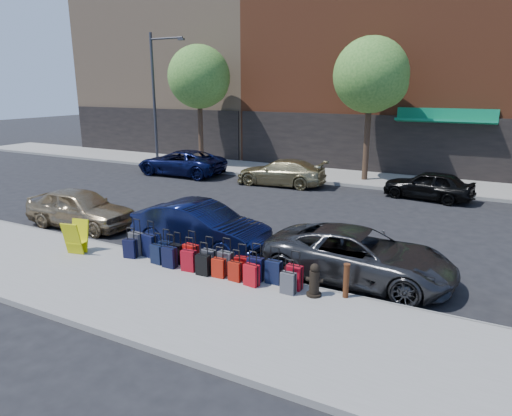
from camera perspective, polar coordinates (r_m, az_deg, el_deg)
The scene contains 39 objects.
ground at distance 16.61m, azimuth 3.25°, elevation -2.50°, with size 120.00×120.00×0.00m, color black.
sidewalk_near at distance 11.40m, azimuth -10.75°, elevation -10.87°, with size 60.00×4.00×0.15m, color gray.
sidewalk_far at distance 25.76m, azimuth 12.58°, elevation 3.66°, with size 60.00×4.00×0.15m, color gray.
curb_near at distance 12.88m, azimuth -5.15°, elevation -7.51°, with size 60.00×0.08×0.15m, color gray.
curb_far at distance 23.86m, azimuth 11.28°, elevation 2.84°, with size 60.00×0.08×0.15m, color gray.
building_left at distance 39.59m, azimuth -7.44°, elevation 19.26°, with size 15.00×12.12×16.00m.
building_center at distance 33.44m, azimuth 17.63°, elevation 22.97°, with size 17.00×12.85×20.00m.
tree_left at distance 29.01m, azimuth -6.90°, elevation 15.76°, with size 3.80×3.80×7.27m.
tree_center at distance 24.65m, azimuth 14.48°, elevation 15.55°, with size 3.80×3.80×7.27m.
streetlight at distance 30.22m, azimuth -12.37°, elevation 14.07°, with size 2.59×0.18×8.00m.
suitcase_front_0 at distance 13.98m, azimuth -14.75°, elevation -4.31°, with size 0.47×0.29×1.08m.
suitcase_front_1 at distance 13.70m, azimuth -13.11°, elevation -4.61°, with size 0.48×0.32×1.08m.
suitcase_front_2 at distance 13.29m, azimuth -11.21°, elevation -5.32°, with size 0.39×0.22×0.94m.
suitcase_front_3 at distance 13.09m, azimuth -9.89°, elevation -5.63°, with size 0.38×0.22×0.90m.
suitcase_front_4 at distance 12.80m, azimuth -8.13°, elevation -5.88°, with size 0.44×0.27×1.01m.
suitcase_front_5 at distance 12.45m, azimuth -5.95°, elevation -6.49°, with size 0.40×0.22×0.95m.
suitcase_front_6 at distance 12.21m, azimuth -3.82°, elevation -6.84°, with size 0.42×0.25×0.99m.
suitcase_front_7 at distance 11.98m, azimuth -1.79°, elevation -7.39°, with size 0.40×0.27×0.90m.
suitcase_front_8 at distance 11.79m, azimuth -0.06°, elevation -7.63°, with size 0.41×0.23×0.98m.
suitcase_front_9 at distance 11.64m, azimuth 2.21°, elevation -7.99°, with size 0.40×0.22×0.96m.
suitcase_front_10 at distance 11.36m, azimuth 4.78°, elevation -8.61°, with size 0.42×0.25×0.97m.
suitcase_back_0 at distance 13.79m, azimuth -15.45°, elevation -4.89°, with size 0.41×0.28×0.89m.
suitcase_back_2 at distance 13.17m, azimuth -12.22°, elevation -5.66°, with size 0.39×0.25×0.88m.
suitcase_back_3 at distance 12.83m, azimuth -10.76°, elevation -6.05°, with size 0.40×0.23×0.94m.
suitcase_back_4 at distance 12.51m, azimuth -8.39°, elevation -6.51°, with size 0.41×0.26×0.93m.
suitcase_back_5 at distance 12.21m, azimuth -6.62°, elevation -7.08°, with size 0.38×0.23×0.89m.
suitcase_back_6 at distance 12.04m, azimuth -4.67°, elevation -7.46°, with size 0.36×0.22×0.82m.
suitcase_back_7 at distance 11.80m, azimuth -2.61°, elevation -7.90°, with size 0.36×0.22×0.82m.
suitcase_back_8 at distance 11.51m, azimuth -0.57°, elevation -8.37°, with size 0.40×0.26×0.89m.
suitcase_back_10 at distance 11.13m, azimuth 4.05°, elevation -9.33°, with size 0.36×0.21×0.86m.
fire_hydrant at distance 11.04m, azimuth 7.31°, elevation -9.03°, with size 0.42×0.37×0.81m.
bollard at distance 11.05m, azimuth 11.21°, elevation -8.84°, with size 0.16×0.16×0.84m.
display_rack at distance 14.60m, azimuth -21.56°, elevation -3.46°, with size 0.66×0.70×0.98m.
car_near_0 at distance 17.69m, azimuth -21.10°, elevation -0.01°, with size 1.69×4.20×1.43m, color #957E5B.
car_near_1 at distance 14.35m, azimuth -6.93°, elevation -2.34°, with size 1.57×4.50×1.48m, color #0B1133.
car_near_2 at distance 12.35m, azimuth 12.77°, elevation -5.80°, with size 2.28×4.95×1.38m, color #343436.
car_far_0 at distance 26.69m, azimuth -9.36°, elevation 5.63°, with size 2.40×5.20×1.45m, color #0D123A.
car_far_1 at distance 23.62m, azimuth 3.13°, elevation 4.47°, with size 1.89×4.64×1.35m, color #9C8E60.
car_far_2 at distance 22.02m, azimuth 20.75°, elevation 2.70°, with size 1.57×3.89×1.33m, color black.
Camera 1 is at (6.53, -14.43, 5.01)m, focal length 32.00 mm.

